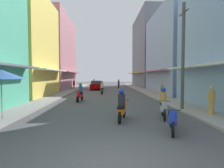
% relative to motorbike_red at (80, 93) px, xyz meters
% --- Properties ---
extents(ground_plane, '(92.98, 92.98, 0.00)m').
position_rel_motorbike_red_xyz_m(ground_plane, '(2.32, 6.16, -0.70)').
color(ground_plane, '#4C4C4F').
extents(sidewalk_left, '(1.86, 50.27, 0.12)m').
position_rel_motorbike_red_xyz_m(sidewalk_left, '(-3.05, 6.16, -0.64)').
color(sidewalk_left, gray).
rests_on(sidewalk_left, ground).
extents(sidewalk_right, '(1.86, 50.27, 0.12)m').
position_rel_motorbike_red_xyz_m(sidewalk_right, '(7.69, 6.16, -0.64)').
color(sidewalk_right, '#9E9991').
rests_on(sidewalk_right, ground).
extents(building_left_mid, '(7.05, 8.66, 10.55)m').
position_rel_motorbike_red_xyz_m(building_left_mid, '(-6.97, 4.28, 4.57)').
color(building_left_mid, '#EFD159').
rests_on(building_left_mid, ground).
extents(building_left_far, '(7.05, 12.91, 12.10)m').
position_rel_motorbike_red_xyz_m(building_left_far, '(-6.97, 15.81, 5.34)').
color(building_left_far, '#B7727F').
rests_on(building_left_far, ground).
extents(building_right_mid, '(7.05, 11.65, 10.46)m').
position_rel_motorbike_red_xyz_m(building_right_mid, '(11.61, 7.50, 4.52)').
color(building_right_mid, '#8CA5CC').
rests_on(building_right_mid, ground).
extents(building_right_far, '(7.05, 13.96, 14.43)m').
position_rel_motorbike_red_xyz_m(building_right_far, '(11.62, 21.22, 6.50)').
color(building_right_far, slate).
rests_on(building_right_far, ground).
extents(motorbike_red, '(0.56, 1.80, 1.58)m').
position_rel_motorbike_red_xyz_m(motorbike_red, '(0.00, 0.00, 0.00)').
color(motorbike_red, black).
rests_on(motorbike_red, ground).
extents(motorbike_maroon, '(0.55, 1.81, 1.58)m').
position_rel_motorbike_red_xyz_m(motorbike_maroon, '(4.51, 17.07, 0.00)').
color(motorbike_maroon, black).
rests_on(motorbike_maroon, ground).
extents(motorbike_blue, '(0.74, 1.75, 0.96)m').
position_rel_motorbike_red_xyz_m(motorbike_blue, '(4.78, -8.52, -0.20)').
color(motorbike_blue, black).
rests_on(motorbike_blue, ground).
extents(motorbike_green, '(0.55, 1.81, 1.58)m').
position_rel_motorbike_red_xyz_m(motorbike_green, '(1.72, 6.22, 0.00)').
color(motorbike_green, black).
rests_on(motorbike_green, ground).
extents(motorbike_orange, '(0.68, 1.77, 1.58)m').
position_rel_motorbike_red_xyz_m(motorbike_orange, '(3.00, -6.66, 0.00)').
color(motorbike_orange, black).
rests_on(motorbike_orange, ground).
extents(motorbike_silver, '(0.65, 1.78, 1.58)m').
position_rel_motorbike_red_xyz_m(motorbike_silver, '(5.21, -6.14, 0.00)').
color(motorbike_silver, black).
rests_on(motorbike_silver, ground).
extents(motorbike_black, '(0.55, 1.81, 1.58)m').
position_rel_motorbike_red_xyz_m(motorbike_black, '(-0.02, 18.27, 0.00)').
color(motorbike_black, black).
rests_on(motorbike_black, ground).
extents(parked_car, '(1.92, 4.17, 1.45)m').
position_rel_motorbike_red_xyz_m(parked_car, '(0.75, 13.24, 0.04)').
color(parked_car, '#8C0000').
rests_on(parked_car, ground).
extents(pedestrian_far, '(0.34, 0.34, 1.57)m').
position_rel_motorbike_red_xyz_m(pedestrian_far, '(7.42, 1.07, 0.07)').
color(pedestrian_far, beige).
rests_on(pedestrian_far, ground).
extents(pedestrian_crossing, '(0.34, 0.34, 1.64)m').
position_rel_motorbike_red_xyz_m(pedestrian_crossing, '(-2.74, 12.48, 0.12)').
color(pedestrian_crossing, '#BF8C3F').
rests_on(pedestrian_crossing, ground).
extents(pedestrian_midway, '(0.34, 0.34, 1.64)m').
position_rel_motorbike_red_xyz_m(pedestrian_midway, '(7.89, -5.91, 0.12)').
color(pedestrian_midway, '#BF8C3F').
rests_on(pedestrian_midway, ground).
extents(vendor_umbrella, '(2.19, 2.19, 2.49)m').
position_rel_motorbike_red_xyz_m(vendor_umbrella, '(-2.80, -6.53, 1.55)').
color(vendor_umbrella, '#99999E').
rests_on(vendor_umbrella, ground).
extents(utility_pole, '(0.20, 1.20, 6.67)m').
position_rel_motorbike_red_xyz_m(utility_pole, '(7.01, -4.25, 2.71)').
color(utility_pole, '#4C4C4F').
rests_on(utility_pole, ground).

